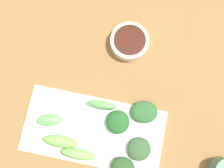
{
  "coord_description": "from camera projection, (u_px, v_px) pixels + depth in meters",
  "views": [
    {
      "loc": [
        0.09,
        0.01,
        0.68
      ],
      "look_at": [
        -0.01,
        -0.01,
        0.05
      ],
      "focal_mm": 39.63,
      "sensor_mm": 36.0,
      "label": 1
    }
  ],
  "objects": [
    {
      "name": "broccoli_stalk_2",
      "position": [
        78.0,
        154.0,
        0.61
      ],
      "size": [
        0.03,
        0.09,
        0.03
      ],
      "primitive_type": "ellipsoid",
      "rotation": [
        0.0,
        0.0,
        0.03
      ],
      "color": "#73B156",
      "rests_on": "serving_plate"
    },
    {
      "name": "broccoli_stalk_5",
      "position": [
        61.0,
        141.0,
        0.62
      ],
      "size": [
        0.03,
        0.09,
        0.03
      ],
      "primitive_type": "ellipsoid",
      "rotation": [
        0.0,
        0.0,
        0.04
      ],
      "color": "#73B14F",
      "rests_on": "serving_plate"
    },
    {
      "name": "broccoli_leafy_6",
      "position": [
        139.0,
        149.0,
        0.62
      ],
      "size": [
        0.07,
        0.07,
        0.02
      ],
      "primitive_type": "ellipsoid",
      "rotation": [
        0.0,
        0.0,
        0.32
      ],
      "color": "#30532E",
      "rests_on": "serving_plate"
    },
    {
      "name": "broccoli_stalk_4",
      "position": [
        49.0,
        120.0,
        0.63
      ],
      "size": [
        0.05,
        0.07,
        0.02
      ],
      "primitive_type": "ellipsoid",
      "rotation": [
        0.0,
        0.0,
        0.24
      ],
      "color": "#60B958",
      "rests_on": "serving_plate"
    },
    {
      "name": "sauce_bowl",
      "position": [
        129.0,
        42.0,
        0.67
      ],
      "size": [
        0.1,
        0.1,
        0.03
      ],
      "color": "silver",
      "rests_on": "tabletop"
    },
    {
      "name": "serving_plate",
      "position": [
        94.0,
        131.0,
        0.64
      ],
      "size": [
        0.17,
        0.36,
        0.01
      ],
      "primitive_type": "cube",
      "color": "white",
      "rests_on": "tabletop"
    },
    {
      "name": "broccoli_leafy_3",
      "position": [
        118.0,
        122.0,
        0.63
      ],
      "size": [
        0.07,
        0.07,
        0.03
      ],
      "primitive_type": "ellipsoid",
      "rotation": [
        0.0,
        0.0,
        0.09
      ],
      "color": "#1F5621",
      "rests_on": "serving_plate"
    },
    {
      "name": "broccoli_leafy_0",
      "position": [
        123.0,
        168.0,
        0.61
      ],
      "size": [
        0.06,
        0.06,
        0.03
      ],
      "primitive_type": "ellipsoid",
      "rotation": [
        0.0,
        0.0,
        -0.09
      ],
      "color": "#264A21",
      "rests_on": "serving_plate"
    },
    {
      "name": "tabletop",
      "position": [
        114.0,
        91.0,
        0.68
      ],
      "size": [
        2.1,
        2.1,
        0.02
      ],
      "primitive_type": "cube",
      "color": "brown",
      "rests_on": "ground"
    },
    {
      "name": "broccoli_leafy_1",
      "position": [
        144.0,
        112.0,
        0.63
      ],
      "size": [
        0.07,
        0.08,
        0.02
      ],
      "primitive_type": "ellipsoid",
      "rotation": [
        0.0,
        0.0,
        0.16
      ],
      "color": "#29592B",
      "rests_on": "serving_plate"
    },
    {
      "name": "broccoli_stalk_7",
      "position": [
        102.0,
        105.0,
        0.63
      ],
      "size": [
        0.02,
        0.08,
        0.03
      ],
      "primitive_type": "ellipsoid",
      "rotation": [
        0.0,
        0.0,
        0.02
      ],
      "color": "#5EAB54",
      "rests_on": "serving_plate"
    }
  ]
}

